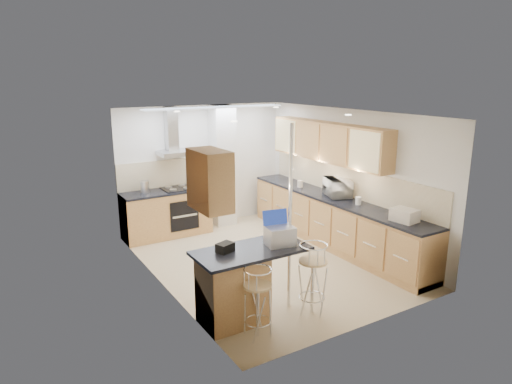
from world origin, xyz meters
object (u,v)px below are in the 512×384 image
microwave (338,187)px  bread_bin (405,215)px  laptop (280,236)px  bar_stool_end (313,278)px  bar_stool_near (258,303)px

microwave → bread_bin: size_ratio=1.61×
microwave → laptop: bearing=144.7°
microwave → bar_stool_end: size_ratio=0.61×
laptop → bar_stool_end: bearing=-26.7°
bar_stool_end → laptop: bearing=74.0°
laptop → bar_stool_near: bearing=-136.2°
bar_stool_end → bar_stool_near: bearing=118.2°
bar_stool_near → bread_bin: (2.78, 0.27, 0.57)m
bar_stool_near → bread_bin: 2.85m
laptop → bread_bin: laptop is taller
bar_stool_end → bread_bin: size_ratio=2.64×
bar_stool_near → bread_bin: bread_bin is taller
bar_stool_end → bread_bin: bearing=-64.6°
microwave → bar_stool_near: microwave is taller
bar_stool_near → bread_bin: size_ratio=2.42×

